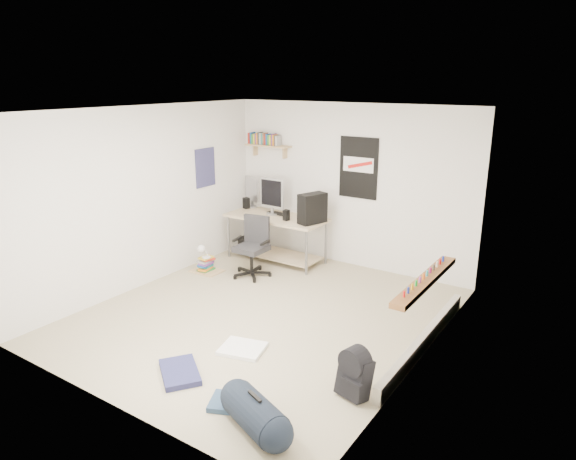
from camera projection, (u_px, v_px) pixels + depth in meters
The scene contains 26 objects.
floor at pixel (264, 315), 6.42m from camera, with size 4.00×4.50×0.01m, color gray.
ceiling at pixel (260, 110), 5.71m from camera, with size 4.00×4.50×0.01m, color white.
back_wall at pixel (349, 186), 7.86m from camera, with size 4.00×0.01×2.50m, color silver.
left_wall at pixel (146, 197), 7.13m from camera, with size 0.01×4.50×2.50m, color silver.
right_wall at pixel (428, 248), 5.00m from camera, with size 0.01×4.50×2.50m, color silver.
desk at pixel (276, 239), 8.24m from camera, with size 1.62×0.71×0.74m, color #C9B58B.
monitor_left at pixel (252, 196), 8.64m from camera, with size 0.37×0.09×0.40m, color #A5A5AA.
monitor_right at pixel (272, 200), 8.19m from camera, with size 0.43×0.11×0.47m, color #B9BABF.
pc_tower at pixel (312, 208), 7.69m from camera, with size 0.21×0.43×0.45m, color black.
keyboard at pixel (278, 213), 8.26m from camera, with size 0.37×0.13×0.02m, color black.
speaker_left at pixel (246, 203), 8.60m from camera, with size 0.09×0.09×0.18m, color black.
speaker_right at pixel (286, 215), 7.87m from camera, with size 0.08×0.08×0.16m, color black.
office_chair at pixel (251, 245), 7.54m from camera, with size 0.59×0.59×0.90m, color #252527.
wall_shelf at pixel (268, 146), 8.39m from camera, with size 0.80×0.22×0.24m, color tan.
poster_back_wall at pixel (358, 168), 7.68m from camera, with size 0.62×0.03×0.92m, color black.
poster_left_wall at pixel (205, 168), 8.00m from camera, with size 0.02×0.42×0.60m, color navy.
window at pixel (434, 221), 5.21m from camera, with size 0.10×1.50×1.26m, color brown.
baseboard_heater at pixel (424, 341), 5.59m from camera, with size 0.08×2.50×0.18m, color #B7B2A8.
backpack at pixel (354, 377), 4.72m from camera, with size 0.29×0.23×0.39m, color black.
duffel_bag at pixel (255, 415), 4.28m from camera, with size 0.31×0.31×0.61m, color black.
tshirt at pixel (243, 349), 5.57m from camera, with size 0.46×0.39×0.04m, color white.
jeans_a at pixel (180, 372), 5.11m from camera, with size 0.54×0.35×0.06m, color #22244E.
jeans_b at pixel (233, 403), 4.63m from camera, with size 0.40×0.30×0.05m, color navy.
book_stack at pixel (206, 262), 7.81m from camera, with size 0.39×0.32×0.27m, color olive.
desk_lamp at pixel (206, 248), 7.72m from camera, with size 0.13×0.21×0.21m, color white.
subwoofer at pixel (247, 245), 8.65m from camera, with size 0.22×0.22×0.25m, color black.
Camera 1 is at (3.50, -4.70, 2.84)m, focal length 32.00 mm.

